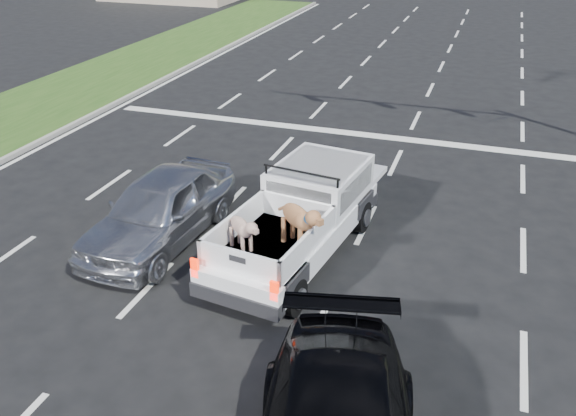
% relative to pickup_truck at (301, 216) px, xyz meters
% --- Properties ---
extents(ground, '(160.00, 160.00, 0.00)m').
position_rel_pickup_truck_xyz_m(ground, '(-0.67, -2.32, -0.89)').
color(ground, black).
rests_on(ground, ground).
extents(road_markings, '(17.75, 60.00, 0.01)m').
position_rel_pickup_truck_xyz_m(road_markings, '(-0.67, 4.25, -0.88)').
color(road_markings, silver).
rests_on(road_markings, ground).
extents(curb_left, '(0.15, 60.00, 0.14)m').
position_rel_pickup_truck_xyz_m(curb_left, '(-9.72, 3.68, -0.82)').
color(curb_left, gray).
rests_on(curb_left, ground).
extents(pickup_truck, '(2.48, 5.28, 1.91)m').
position_rel_pickup_truck_xyz_m(pickup_truck, '(0.00, 0.00, 0.00)').
color(pickup_truck, black).
rests_on(pickup_truck, ground).
extents(silver_sedan, '(2.08, 4.64, 1.55)m').
position_rel_pickup_truck_xyz_m(silver_sedan, '(-3.08, -0.48, -0.11)').
color(silver_sedan, silver).
rests_on(silver_sedan, ground).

